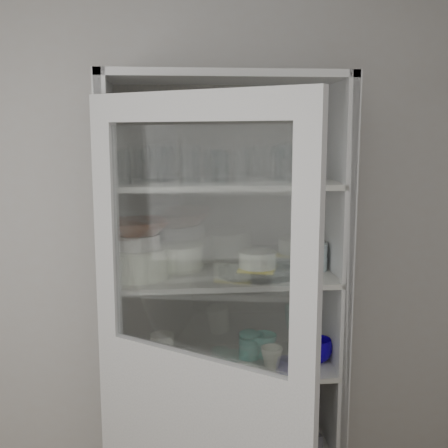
% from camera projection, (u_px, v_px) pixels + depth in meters
% --- Properties ---
extents(wall_back, '(3.60, 0.02, 2.60)m').
position_uv_depth(wall_back, '(177.00, 254.00, 2.62)').
color(wall_back, '#B4AEA9').
rests_on(wall_back, ground).
extents(pantry_cabinet, '(1.00, 0.45, 2.10)m').
position_uv_depth(pantry_cabinet, '(223.00, 338.00, 2.54)').
color(pantry_cabinet, '#B5B5B5').
rests_on(pantry_cabinet, floor).
extents(cupboard_door, '(0.74, 0.58, 2.00)m').
position_uv_depth(cupboard_door, '(197.00, 415.00, 1.99)').
color(cupboard_door, '#B5B5B5').
rests_on(cupboard_door, floor).
extents(tumbler_0, '(0.07, 0.07, 0.13)m').
position_uv_depth(tumbler_0, '(123.00, 168.00, 2.20)').
color(tumbler_0, silver).
rests_on(tumbler_0, shelf_glass).
extents(tumbler_1, '(0.10, 0.10, 0.16)m').
position_uv_depth(tumbler_1, '(190.00, 165.00, 2.19)').
color(tumbler_1, silver).
rests_on(tumbler_1, shelf_glass).
extents(tumbler_2, '(0.08, 0.08, 0.13)m').
position_uv_depth(tumbler_2, '(222.00, 168.00, 2.23)').
color(tumbler_2, silver).
rests_on(tumbler_2, shelf_glass).
extents(tumbler_3, '(0.09, 0.09, 0.14)m').
position_uv_depth(tumbler_3, '(241.00, 167.00, 2.22)').
color(tumbler_3, silver).
rests_on(tumbler_3, shelf_glass).
extents(tumbler_4, '(0.08, 0.08, 0.15)m').
position_uv_depth(tumbler_4, '(298.00, 165.00, 2.26)').
color(tumbler_4, silver).
rests_on(tumbler_4, shelf_glass).
extents(tumbler_5, '(0.10, 0.10, 0.16)m').
position_uv_depth(tumbler_5, '(311.00, 164.00, 2.25)').
color(tumbler_5, silver).
rests_on(tumbler_5, shelf_glass).
extents(tumbler_6, '(0.08, 0.08, 0.16)m').
position_uv_depth(tumbler_6, '(284.00, 164.00, 2.25)').
color(tumbler_6, silver).
rests_on(tumbler_6, shelf_glass).
extents(tumbler_7, '(0.08, 0.08, 0.16)m').
position_uv_depth(tumbler_7, '(156.00, 163.00, 2.32)').
color(tumbler_7, silver).
rests_on(tumbler_7, shelf_glass).
extents(tumbler_8, '(0.07, 0.07, 0.14)m').
position_uv_depth(tumbler_8, '(165.00, 164.00, 2.34)').
color(tumbler_8, silver).
rests_on(tumbler_8, shelf_glass).
extents(tumbler_9, '(0.08, 0.08, 0.13)m').
position_uv_depth(tumbler_9, '(219.00, 166.00, 2.33)').
color(tumbler_9, silver).
rests_on(tumbler_9, shelf_glass).
extents(tumbler_10, '(0.07, 0.07, 0.13)m').
position_uv_depth(tumbler_10, '(212.00, 165.00, 2.35)').
color(tumbler_10, silver).
rests_on(tumbler_10, shelf_glass).
extents(goblet_0, '(0.07, 0.07, 0.15)m').
position_uv_depth(goblet_0, '(147.00, 162.00, 2.43)').
color(goblet_0, silver).
rests_on(goblet_0, shelf_glass).
extents(goblet_1, '(0.08, 0.08, 0.19)m').
position_uv_depth(goblet_1, '(167.00, 158.00, 2.40)').
color(goblet_1, silver).
rests_on(goblet_1, shelf_glass).
extents(goblet_2, '(0.08, 0.08, 0.18)m').
position_uv_depth(goblet_2, '(284.00, 158.00, 2.48)').
color(goblet_2, silver).
rests_on(goblet_2, shelf_glass).
extents(goblet_3, '(0.08, 0.08, 0.17)m').
position_uv_depth(goblet_3, '(279.00, 160.00, 2.47)').
color(goblet_3, silver).
rests_on(goblet_3, shelf_glass).
extents(plate_stack_front, '(0.25, 0.25, 0.13)m').
position_uv_depth(plate_stack_front, '(138.00, 263.00, 2.35)').
color(plate_stack_front, white).
rests_on(plate_stack_front, shelf_plates).
extents(plate_stack_back, '(0.22, 0.22, 0.11)m').
position_uv_depth(plate_stack_back, '(178.00, 257.00, 2.49)').
color(plate_stack_back, white).
rests_on(plate_stack_back, shelf_plates).
extents(cream_bowl, '(0.23, 0.23, 0.06)m').
position_uv_depth(cream_bowl, '(137.00, 241.00, 2.33)').
color(cream_bowl, white).
rests_on(cream_bowl, plate_stack_front).
extents(terracotta_bowl, '(0.32, 0.32, 0.06)m').
position_uv_depth(terracotta_bowl, '(137.00, 227.00, 2.32)').
color(terracotta_bowl, '#592C18').
rests_on(terracotta_bowl, cream_bowl).
extents(glass_platter, '(0.40, 0.40, 0.02)m').
position_uv_depth(glass_platter, '(258.00, 272.00, 2.41)').
color(glass_platter, silver).
rests_on(glass_platter, shelf_plates).
extents(yellow_trivet, '(0.19, 0.19, 0.01)m').
position_uv_depth(yellow_trivet, '(258.00, 268.00, 2.41)').
color(yellow_trivet, yellow).
rests_on(yellow_trivet, glass_platter).
extents(white_ramekin, '(0.20, 0.20, 0.07)m').
position_uv_depth(white_ramekin, '(258.00, 259.00, 2.40)').
color(white_ramekin, white).
rests_on(white_ramekin, yellow_trivet).
extents(grey_bowl_stack, '(0.15, 0.15, 0.12)m').
position_uv_depth(grey_bowl_stack, '(310.00, 256.00, 2.48)').
color(grey_bowl_stack, silver).
rests_on(grey_bowl_stack, shelf_plates).
extents(mug_blue, '(0.16, 0.16, 0.10)m').
position_uv_depth(mug_blue, '(317.00, 350.00, 2.48)').
color(mug_blue, '#090893').
rests_on(mug_blue, shelf_mugs).
extents(mug_teal, '(0.14, 0.14, 0.11)m').
position_uv_depth(mug_teal, '(264.00, 346.00, 2.52)').
color(mug_teal, teal).
rests_on(mug_teal, shelf_mugs).
extents(mug_white, '(0.10, 0.10, 0.09)m').
position_uv_depth(mug_white, '(272.00, 357.00, 2.42)').
color(mug_white, white).
rests_on(mug_white, shelf_mugs).
extents(teal_jar, '(0.09, 0.09, 0.11)m').
position_uv_depth(teal_jar, '(249.00, 346.00, 2.52)').
color(teal_jar, teal).
rests_on(teal_jar, shelf_mugs).
extents(measuring_cups, '(0.10, 0.10, 0.04)m').
position_uv_depth(measuring_cups, '(203.00, 366.00, 2.39)').
color(measuring_cups, '#B5B4C2').
rests_on(measuring_cups, shelf_mugs).
extents(white_canister, '(0.12, 0.12, 0.12)m').
position_uv_depth(white_canister, '(163.00, 348.00, 2.48)').
color(white_canister, white).
rests_on(white_canister, shelf_mugs).
extents(cream_dish, '(0.28, 0.28, 0.08)m').
position_uv_depth(cream_dish, '(173.00, 438.00, 2.54)').
color(cream_dish, white).
rests_on(cream_dish, shelf_bot).
extents(tin_box, '(0.22, 0.17, 0.06)m').
position_uv_depth(tin_box, '(297.00, 438.00, 2.55)').
color(tin_box, '#95949F').
rests_on(tin_box, shelf_bot).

